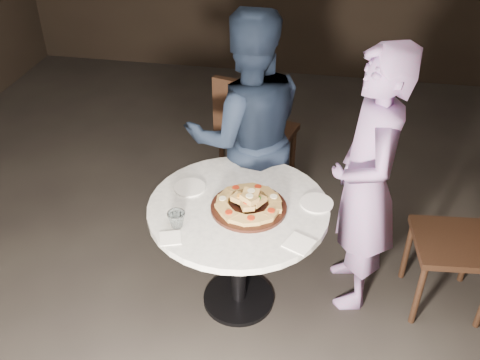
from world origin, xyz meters
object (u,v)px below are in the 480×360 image
Objects in this scene: chair_right at (474,234)px; diner_navy at (247,135)px; diner_teal at (365,185)px; serving_board at (249,207)px; water_glass at (177,220)px; chair_far at (253,131)px; focaccia_pile at (249,202)px; table at (238,225)px.

diner_navy reaches higher than chair_right.
diner_navy is 0.82m from diner_teal.
diner_navy is at bearing 100.27° from serving_board.
diner_teal is (0.72, -0.40, -0.00)m from diner_navy.
water_glass is 0.09× the size of chair_far.
chair_far is 0.64× the size of diner_teal.
water_glass is 1.03m from diner_teal.
chair_far reaches higher than water_glass.
chair_far is 1.10× the size of chair_right.
water_glass is (-0.33, -0.20, 0.03)m from serving_board.
diner_teal reaches higher than water_glass.
chair_right is (1.23, 0.24, -0.21)m from serving_board.
chair_right is (1.23, 0.24, -0.24)m from focaccia_pile.
chair_far is (-0.14, 1.07, -0.15)m from serving_board.
water_glass reaches higher than table.
diner_navy is at bearing 108.40° from chair_far.
diner_teal reaches higher than chair_far.
diner_navy is at bearing 75.37° from water_glass.
focaccia_pile is 1.27m from chair_right.
chair_right reaches higher than focaccia_pile.
chair_right is at bearing 9.77° from table.
focaccia_pile is at bearing -84.06° from chair_right.
diner_teal reaches higher than table.
diner_navy is (-0.12, 0.64, 0.06)m from serving_board.
diner_navy reaches higher than focaccia_pile.
diner_navy reaches higher than water_glass.
table is 0.80× the size of diner_teal.
diner_teal is at bearing 131.68° from diner_navy.
serving_board is 0.25× the size of diner_teal.
table is 3.17× the size of serving_board.
diner_teal is at bearing 25.05° from water_glass.
diner_navy is (0.22, 0.84, 0.03)m from water_glass.
water_glass is at bearing 56.40° from diner_navy.
water_glass is at bearing -140.85° from table.
chair_right is (1.29, 0.22, -0.06)m from table.
diner_navy is at bearing 95.21° from table.
water_glass is at bearing 96.23° from chair_far.
diner_teal is (0.74, -0.83, 0.21)m from chair_far.
diner_navy is at bearing -128.60° from diner_teal.
water_glass is 1.30m from chair_far.
focaccia_pile is at bearing 31.30° from water_glass.
chair_right reaches higher than serving_board.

